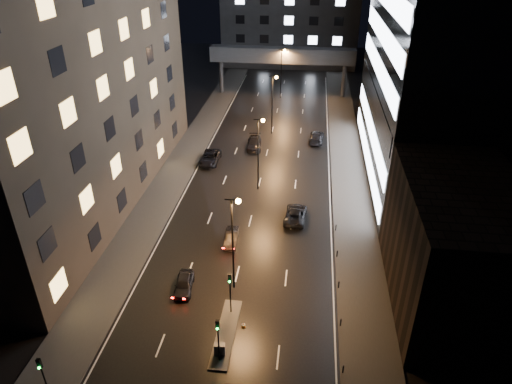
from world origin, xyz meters
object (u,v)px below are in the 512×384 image
car_away_b (231,238)px  car_toward_a (295,214)px  car_away_a (184,284)px  car_away_c (210,158)px  car_away_d (254,143)px  car_toward_b (317,137)px  utility_cabinet (220,349)px

car_away_b → car_toward_a: bearing=36.5°
car_away_b → car_toward_a: (6.90, 5.71, 0.07)m
car_away_a → car_away_b: car_away_a is taller
car_away_c → car_away_d: 8.67m
car_away_c → car_away_b: bearing=-70.9°
car_away_b → car_toward_b: 31.56m
car_away_b → car_away_c: (-6.71, 19.97, 0.13)m
car_away_c → car_toward_b: size_ratio=1.03×
car_away_d → utility_cabinet: car_away_d is taller
car_toward_a → car_toward_b: size_ratio=0.95×
car_toward_a → utility_cabinet: bearing=80.5°
car_away_a → utility_cabinet: bearing=-62.6°
car_toward_a → utility_cabinet: (-5.19, -21.44, -0.02)m
car_away_b → car_toward_a: car_toward_a is taller
car_away_d → utility_cabinet: (2.45, -41.98, -0.07)m
car_away_a → car_away_d: 34.57m
car_away_c → utility_cabinet: 36.69m
car_away_d → car_toward_a: car_away_d is taller
car_away_a → car_toward_a: 17.25m
car_away_c → utility_cabinet: car_away_c is taller
car_away_b → utility_cabinet: (1.71, -15.73, 0.05)m
car_away_c → car_toward_b: bearing=33.1°
car_away_a → car_toward_b: 40.39m
car_away_c → utility_cabinet: bearing=-76.2°
car_away_d → car_toward_a: (7.63, -20.54, -0.06)m
car_away_b → car_away_d: 26.26m
car_away_b → utility_cabinet: car_away_b is taller
car_away_a → utility_cabinet: (4.99, -7.51, 0.02)m
car_away_d → utility_cabinet: size_ratio=4.81×
car_away_d → car_toward_a: bearing=-74.6°
car_away_a → car_away_c: size_ratio=0.72×
car_away_b → car_away_a: bearing=-114.8°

